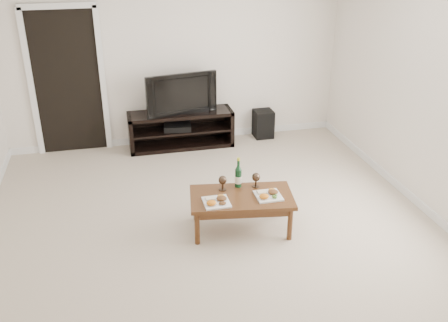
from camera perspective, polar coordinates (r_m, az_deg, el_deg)
floor at (r=5.48m, az=-0.94°, el=-8.44°), size 5.50×5.50×0.00m
back_wall at (r=7.50m, az=-5.64°, el=11.66°), size 5.00×0.04×2.60m
doorway at (r=7.50m, az=-17.44°, el=8.46°), size 0.90×0.02×2.05m
media_console at (r=7.55m, az=-4.94°, el=3.62°), size 1.56×0.45×0.55m
television at (r=7.36m, az=-5.11°, el=7.82°), size 1.07×0.32×0.61m
av_receiver at (r=7.52m, az=-5.34°, el=3.91°), size 0.44×0.35×0.08m
subwoofer at (r=7.94m, az=4.50°, el=4.27°), size 0.29×0.29×0.43m
coffee_table at (r=5.48m, az=1.99°, el=-5.91°), size 1.18×0.76×0.42m
plate_left at (r=5.22m, az=-0.88°, el=-4.50°), size 0.27×0.27×0.07m
plate_right at (r=5.36m, az=5.09°, el=-3.75°), size 0.27×0.27×0.07m
wine_bottle at (r=5.48m, az=1.65°, el=-1.30°), size 0.07×0.07×0.35m
goblet_left at (r=5.44m, az=-0.16°, el=-2.53°), size 0.09×0.09×0.17m
goblet_right at (r=5.52m, az=3.67°, el=-2.18°), size 0.09×0.09×0.17m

